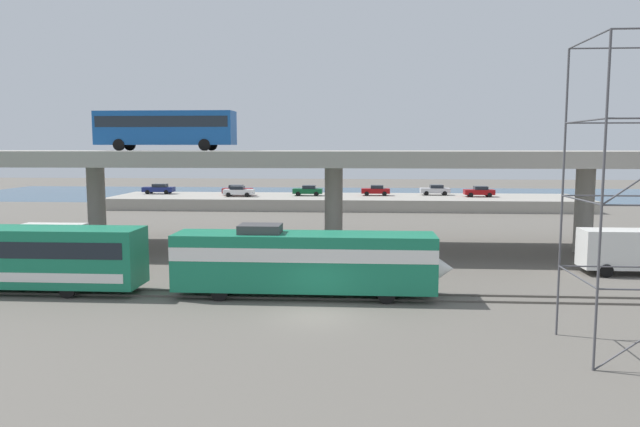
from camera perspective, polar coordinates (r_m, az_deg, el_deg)
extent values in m
plane|color=#605B54|center=(30.96, -0.43, -9.77)|extent=(260.00, 260.00, 0.00)
cube|color=#59544C|center=(34.12, -0.01, -8.13)|extent=(110.00, 0.12, 0.12)
cube|color=#59544C|center=(35.47, 0.15, -7.56)|extent=(110.00, 0.12, 0.12)
cube|color=#197A56|center=(34.43, -1.50, -4.55)|extent=(14.91, 3.00, 3.20)
cube|color=white|center=(34.32, -1.51, -3.61)|extent=(14.91, 3.04, 0.77)
cone|color=white|center=(34.60, 10.94, -5.15)|extent=(2.03, 2.85, 2.85)
cube|color=black|center=(34.23, 8.44, -3.16)|extent=(2.03, 2.70, 1.02)
cube|color=#3F3F42|center=(34.46, -5.72, -1.46)|extent=(2.40, 1.80, 0.50)
cylinder|color=black|center=(35.96, 6.18, -6.72)|extent=(0.96, 0.18, 0.96)
cylinder|color=black|center=(33.34, 6.36, -7.77)|extent=(0.96, 0.18, 0.96)
cylinder|color=black|center=(36.79, -8.59, -6.46)|extent=(0.96, 0.18, 0.96)
cylinder|color=black|center=(34.23, -9.57, -7.45)|extent=(0.96, 0.18, 0.96)
cylinder|color=black|center=(39.62, -21.20, -5.93)|extent=(0.92, 0.18, 0.92)
cylinder|color=black|center=(37.26, -22.96, -6.77)|extent=(0.92, 0.18, 0.92)
cube|color=#9E998E|center=(49.71, 1.32, 5.28)|extent=(96.00, 11.69, 1.23)
cylinder|color=#9E998E|center=(54.81, -20.52, 0.65)|extent=(1.50, 1.50, 7.03)
cylinder|color=#9E998E|center=(49.96, 1.30, 0.54)|extent=(1.50, 1.50, 7.03)
cylinder|color=#9E998E|center=(53.11, 23.87, 0.34)|extent=(1.50, 1.50, 7.03)
cube|color=#14478C|center=(54.13, -14.51, 7.89)|extent=(12.00, 2.55, 2.90)
cube|color=black|center=(54.15, -14.52, 8.44)|extent=(11.52, 2.59, 0.93)
cube|color=black|center=(52.58, -8.28, 8.45)|extent=(0.08, 2.30, 1.74)
cylinder|color=black|center=(54.23, -10.30, 6.45)|extent=(1.00, 0.26, 1.00)
cylinder|color=black|center=(51.89, -10.96, 6.45)|extent=(1.00, 0.26, 1.00)
cylinder|color=black|center=(56.51, -17.68, 6.25)|extent=(1.00, 0.26, 1.00)
cylinder|color=black|center=(54.27, -18.62, 6.22)|extent=(1.00, 0.26, 1.00)
cube|color=silver|center=(45.19, 26.38, -3.03)|extent=(4.60, 2.30, 2.60)
cylinder|color=black|center=(46.04, 24.62, -4.42)|extent=(0.88, 0.28, 0.88)
cylinder|color=black|center=(44.04, 25.62, -4.94)|extent=(0.88, 0.28, 0.88)
cube|color=#0C4C26|center=(49.11, -27.81, -2.75)|extent=(2.00, 2.30, 2.00)
cube|color=silver|center=(47.32, -24.22, -2.53)|extent=(4.60, 2.30, 2.60)
cylinder|color=black|center=(48.20, -28.13, -4.13)|extent=(0.88, 0.28, 0.88)
cylinder|color=black|center=(50.03, -26.81, -3.70)|extent=(0.88, 0.28, 0.88)
cylinder|color=black|center=(46.11, -23.68, -4.36)|extent=(0.88, 0.28, 0.88)
cylinder|color=black|center=(48.02, -22.47, -3.90)|extent=(0.88, 0.28, 0.88)
cylinder|color=#47474C|center=(28.94, 22.11, 1.60)|extent=(0.10, 0.10, 12.88)
cylinder|color=#47474C|center=(24.79, 25.28, 0.73)|extent=(0.10, 0.10, 12.88)
cylinder|color=#47474C|center=(30.11, 25.86, -4.58)|extent=(4.42, 0.07, 0.07)
cylinder|color=#47474C|center=(27.31, 23.27, -5.54)|extent=(0.07, 4.42, 0.07)
cylinder|color=#47474C|center=(29.70, 26.17, 1.53)|extent=(4.42, 0.07, 0.07)
cylinder|color=#47474C|center=(26.85, 23.57, 1.20)|extent=(0.07, 4.42, 0.07)
cylinder|color=#47474C|center=(29.64, 26.47, 7.74)|extent=(4.42, 0.07, 0.07)
cylinder|color=#47474C|center=(26.78, 23.88, 8.08)|extent=(0.07, 4.42, 0.07)
cylinder|color=#47474C|center=(29.93, 26.79, 13.91)|extent=(4.42, 0.07, 0.07)
cylinder|color=#47474C|center=(27.10, 24.20, 14.89)|extent=(0.07, 4.42, 0.07)
cube|color=#9E998E|center=(85.04, 2.38, 1.12)|extent=(65.80, 13.09, 1.60)
cube|color=maroon|center=(87.28, -7.86, 2.17)|extent=(4.26, 1.83, 0.70)
cube|color=#1E232B|center=(87.29, -8.00, 2.56)|extent=(1.87, 1.61, 0.48)
cylinder|color=black|center=(87.90, -6.90, 1.99)|extent=(0.64, 0.20, 0.64)
cylinder|color=black|center=(86.20, -7.11, 1.90)|extent=(0.64, 0.20, 0.64)
cylinder|color=black|center=(88.43, -8.58, 1.99)|extent=(0.64, 0.20, 0.64)
cylinder|color=black|center=(86.74, -8.83, 1.90)|extent=(0.64, 0.20, 0.64)
cube|color=#0C4C26|center=(85.72, -1.19, 2.16)|extent=(4.19, 1.87, 0.70)
cube|color=#1E232B|center=(85.66, -1.05, 2.55)|extent=(1.84, 1.65, 0.48)
cylinder|color=black|center=(84.99, -2.11, 1.88)|extent=(0.64, 0.20, 0.64)
cylinder|color=black|center=(86.76, -1.99, 1.97)|extent=(0.64, 0.20, 0.64)
cylinder|color=black|center=(84.76, -0.36, 1.87)|extent=(0.64, 0.20, 0.64)
cylinder|color=black|center=(86.53, -0.28, 1.96)|extent=(0.64, 0.20, 0.64)
cube|color=maroon|center=(86.30, 5.31, 2.16)|extent=(4.07, 1.72, 0.70)
cube|color=#1E232B|center=(86.27, 5.45, 2.55)|extent=(1.79, 1.51, 0.48)
cylinder|color=black|center=(85.50, 4.48, 1.89)|extent=(0.64, 0.20, 0.64)
cylinder|color=black|center=(87.12, 4.47, 1.98)|extent=(0.64, 0.20, 0.64)
cylinder|color=black|center=(85.56, 6.17, 1.88)|extent=(0.64, 0.20, 0.64)
cylinder|color=black|center=(87.18, 6.12, 1.96)|extent=(0.64, 0.20, 0.64)
cube|color=maroon|center=(86.73, 14.92, 1.99)|extent=(4.13, 1.89, 0.70)
cube|color=#1E232B|center=(86.73, 15.07, 2.38)|extent=(1.82, 1.67, 0.48)
cylinder|color=black|center=(85.64, 14.19, 1.72)|extent=(0.64, 0.20, 0.64)
cylinder|color=black|center=(87.41, 13.98, 1.82)|extent=(0.64, 0.20, 0.64)
cylinder|color=black|center=(86.14, 15.86, 1.70)|extent=(0.64, 0.20, 0.64)
cylinder|color=black|center=(87.89, 15.62, 1.80)|extent=(0.64, 0.20, 0.64)
cube|color=#B7B7BC|center=(88.36, 10.90, 2.17)|extent=(4.22, 1.88, 0.70)
cube|color=#1E232B|center=(88.35, 11.04, 2.55)|extent=(1.86, 1.66, 0.48)
cylinder|color=black|center=(87.35, 10.11, 1.91)|extent=(0.64, 0.20, 0.64)
cylinder|color=black|center=(89.12, 9.99, 2.00)|extent=(0.64, 0.20, 0.64)
cylinder|color=black|center=(87.67, 11.81, 1.89)|extent=(0.64, 0.20, 0.64)
cylinder|color=black|center=(89.44, 11.66, 1.98)|extent=(0.64, 0.20, 0.64)
cube|color=navy|center=(92.21, -15.13, 2.23)|extent=(4.60, 1.75, 0.70)
cube|color=#1E232B|center=(92.10, -15.01, 2.60)|extent=(2.02, 1.54, 0.48)
cylinder|color=black|center=(91.93, -16.13, 1.97)|extent=(0.64, 0.20, 0.64)
cylinder|color=black|center=(93.49, -15.79, 2.05)|extent=(0.64, 0.20, 0.64)
cylinder|color=black|center=(91.00, -14.45, 1.98)|extent=(0.64, 0.20, 0.64)
cylinder|color=black|center=(92.57, -14.12, 2.06)|extent=(0.64, 0.20, 0.64)
cube|color=silver|center=(84.88, -7.74, 2.06)|extent=(4.25, 1.77, 0.70)
cube|color=#1E232B|center=(84.88, -7.89, 2.45)|extent=(1.87, 1.55, 0.48)
cylinder|color=black|center=(85.47, -6.76, 1.86)|extent=(0.64, 0.20, 0.64)
cylinder|color=black|center=(83.83, -6.97, 1.77)|extent=(0.64, 0.20, 0.64)
cylinder|color=black|center=(86.00, -8.48, 1.87)|extent=(0.64, 0.20, 0.64)
cylinder|color=black|center=(84.37, -8.73, 1.78)|extent=(0.64, 0.20, 0.64)
cube|color=#2D5170|center=(108.02, 2.71, 1.82)|extent=(140.00, 36.00, 0.01)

